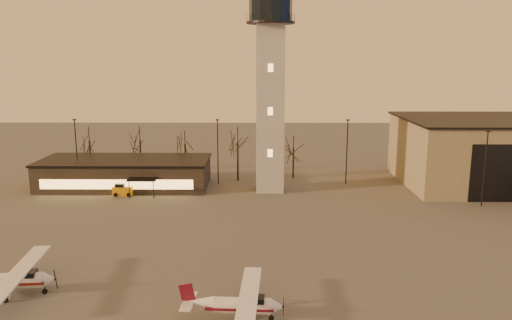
{
  "coord_description": "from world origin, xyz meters",
  "views": [
    {
      "loc": [
        -1.4,
        -41.94,
        19.21
      ],
      "look_at": [
        -1.88,
        13.0,
        8.04
      ],
      "focal_mm": 35.0,
      "sensor_mm": 36.0,
      "label": 1
    }
  ],
  "objects_px": {
    "cessna_rear": "(16,283)",
    "hangar": "(503,152)",
    "control_tower": "(270,79)",
    "service_cart": "(123,191)",
    "cessna_front": "(244,308)",
    "terminal": "(125,173)"
  },
  "relations": [
    {
      "from": "cessna_rear",
      "to": "control_tower",
      "type": "bearing_deg",
      "value": 52.31
    },
    {
      "from": "control_tower",
      "to": "cessna_rear",
      "type": "relative_size",
      "value": 2.88
    },
    {
      "from": "cessna_front",
      "to": "cessna_rear",
      "type": "height_order",
      "value": "cessna_rear"
    },
    {
      "from": "service_cart",
      "to": "control_tower",
      "type": "bearing_deg",
      "value": 7.55
    },
    {
      "from": "cessna_rear",
      "to": "service_cart",
      "type": "xyz_separation_m",
      "value": [
        0.43,
        30.87,
        -0.39
      ]
    },
    {
      "from": "hangar",
      "to": "service_cart",
      "type": "height_order",
      "value": "hangar"
    },
    {
      "from": "control_tower",
      "to": "cessna_rear",
      "type": "bearing_deg",
      "value": -122.45
    },
    {
      "from": "cessna_front",
      "to": "cessna_rear",
      "type": "xyz_separation_m",
      "value": [
        -18.94,
        3.87,
        0.08
      ]
    },
    {
      "from": "terminal",
      "to": "service_cart",
      "type": "relative_size",
      "value": 9.05
    },
    {
      "from": "hangar",
      "to": "terminal",
      "type": "xyz_separation_m",
      "value": [
        -57.99,
        -2.0,
        -3.0
      ]
    },
    {
      "from": "cessna_rear",
      "to": "hangar",
      "type": "bearing_deg",
      "value": 28.1
    },
    {
      "from": "cessna_rear",
      "to": "service_cart",
      "type": "relative_size",
      "value": 4.03
    },
    {
      "from": "control_tower",
      "to": "service_cart",
      "type": "height_order",
      "value": "control_tower"
    },
    {
      "from": "control_tower",
      "to": "hangar",
      "type": "height_order",
      "value": "control_tower"
    },
    {
      "from": "service_cart",
      "to": "cessna_front",
      "type": "bearing_deg",
      "value": -62.49
    },
    {
      "from": "hangar",
      "to": "cessna_front",
      "type": "bearing_deg",
      "value": -132.77
    },
    {
      "from": "control_tower",
      "to": "hangar",
      "type": "bearing_deg",
      "value": 6.31
    },
    {
      "from": "terminal",
      "to": "cessna_rear",
      "type": "distance_m",
      "value": 35.87
    },
    {
      "from": "hangar",
      "to": "service_cart",
      "type": "bearing_deg",
      "value": -173.03
    },
    {
      "from": "hangar",
      "to": "cessna_front",
      "type": "height_order",
      "value": "hangar"
    },
    {
      "from": "hangar",
      "to": "cessna_front",
      "type": "xyz_separation_m",
      "value": [
        -38.6,
        -41.72,
        -4.17
      ]
    },
    {
      "from": "terminal",
      "to": "cessna_front",
      "type": "xyz_separation_m",
      "value": [
        19.4,
        -39.72,
        -1.18
      ]
    }
  ]
}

